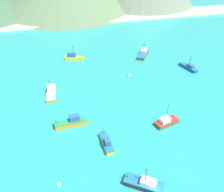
# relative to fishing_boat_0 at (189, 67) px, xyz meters

# --- Properties ---
(ground) EXTENTS (260.00, 280.00, 0.50)m
(ground) POSITION_rel_fishing_boat_0_xyz_m (-35.06, -18.45, -1.07)
(ground) COLOR teal
(fishing_boat_0) EXTENTS (4.04, 8.79, 6.01)m
(fishing_boat_0) POSITION_rel_fishing_boat_0_xyz_m (0.00, 0.00, 0.00)
(fishing_boat_0) COLOR #14478C
(fishing_boat_0) RESTS_ON ground
(fishing_boat_1) EXTENTS (7.37, 4.40, 6.83)m
(fishing_boat_1) POSITION_rel_fishing_boat_0_xyz_m (-22.97, -28.77, 0.08)
(fishing_boat_1) COLOR brown
(fishing_boat_1) RESTS_ON ground
(fishing_boat_2) EXTENTS (2.12, 7.58, 2.73)m
(fishing_boat_2) POSITION_rel_fishing_boat_0_xyz_m (-41.01, -32.63, 0.10)
(fishing_boat_2) COLOR gold
(fishing_boat_2) RESTS_ON ground
(fishing_boat_3) EXTENTS (9.06, 2.79, 3.02)m
(fishing_boat_3) POSITION_rel_fishing_boat_0_xyz_m (-48.49, -22.26, 0.22)
(fishing_boat_3) COLOR orange
(fishing_boat_3) RESTS_ON ground
(fishing_boat_4) EXTENTS (8.55, 10.86, 6.02)m
(fishing_boat_4) POSITION_rel_fishing_boat_0_xyz_m (-12.40, 16.73, 0.12)
(fishing_boat_4) COLOR brown
(fishing_boat_4) RESTS_ON ground
(fishing_boat_5) EXTENTS (8.06, 4.48, 6.18)m
(fishing_boat_5) POSITION_rel_fishing_boat_0_xyz_m (-42.28, 20.24, 0.27)
(fishing_boat_5) COLOR gold
(fishing_boat_5) RESTS_ON ground
(fishing_boat_6) EXTENTS (8.24, 6.99, 5.63)m
(fishing_boat_6) POSITION_rel_fishing_boat_0_xyz_m (-36.31, -46.50, 0.08)
(fishing_boat_6) COLOR #232328
(fishing_boat_6) RESTS_ON ground
(fishing_boat_7) EXTENTS (3.78, 10.05, 5.30)m
(fishing_boat_7) POSITION_rel_fishing_boat_0_xyz_m (-53.05, -4.56, 0.01)
(fishing_boat_7) COLOR orange
(fishing_boat_7) RESTS_ON ground
(buoy_0) EXTENTS (0.96, 0.96, 0.96)m
(buoy_0) POSITION_rel_fishing_boat_0_xyz_m (-53.66, -41.57, -0.65)
(buoy_0) COLOR silver
(buoy_0) RESTS_ON ground
(buoy_2) EXTENTS (1.09, 1.09, 1.09)m
(buoy_2) POSITION_rel_fishing_boat_0_xyz_m (-24.19, 0.63, -0.63)
(buoy_2) COLOR silver
(buoy_2) RESTS_ON ground
(beach_strip) EXTENTS (247.00, 17.52, 1.20)m
(beach_strip) POSITION_rel_fishing_boat_0_xyz_m (-35.06, 73.00, -0.22)
(beach_strip) COLOR beige
(beach_strip) RESTS_ON ground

